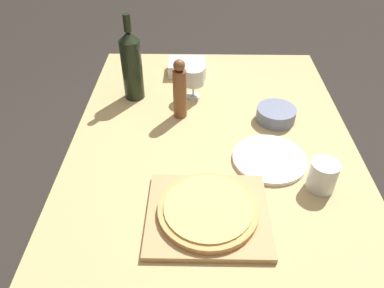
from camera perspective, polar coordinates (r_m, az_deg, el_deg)
ground_plane at (r=1.87m, az=2.33°, el=-18.44°), size 12.00×12.00×0.00m
dining_table at (r=1.36m, az=3.04°, el=-3.19°), size 0.99×1.43×0.75m
cutting_board at (r=1.07m, az=2.45°, el=-10.66°), size 0.34×0.30×0.02m
pizza at (r=1.05m, az=2.48°, el=-9.94°), size 0.28×0.28×0.02m
wine_bottle at (r=1.51m, az=-9.18°, el=11.84°), size 0.08×0.08×0.34m
pepper_mill at (r=1.39m, az=-1.87°, el=8.20°), size 0.05×0.05×0.23m
wine_glass at (r=1.51m, az=0.21°, el=10.22°), size 0.09×0.09×0.13m
small_bowl at (r=1.44m, az=12.67°, el=4.42°), size 0.15×0.15×0.05m
drinking_tumbler at (r=1.18m, az=19.30°, el=-4.58°), size 0.09×0.09×0.10m
dinner_plate at (r=1.26m, az=11.72°, el=-2.23°), size 0.24×0.24×0.01m
food_container at (r=1.72m, az=-0.74°, el=11.64°), size 0.17×0.13×0.06m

